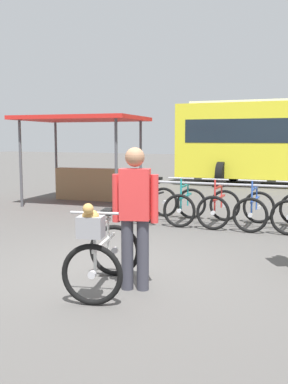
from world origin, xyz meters
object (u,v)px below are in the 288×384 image
Objects in this scene: racked_bike_red at (219,207)px; market_stall at (88,151)px; racked_bike_black at (154,203)px; featured_bicycle at (102,251)px; racked_bike_teal at (186,205)px; racked_bike_blue at (255,209)px; person_with_featured_bike at (135,212)px.

racked_bike_red is 4.51m from market_stall.
featured_bicycle is at bearing -71.66° from racked_bike_black.
market_stall reaches higher than racked_bike_teal.
market_stall is at bearing 160.33° from racked_bike_red.
racked_bike_teal and racked_bike_blue have the same top height.
featured_bicycle is 0.76× the size of person_with_featured_bike.
person_with_featured_bike is 0.48× the size of market_stall.
racked_bike_black is at bearing -30.46° from market_stall.
person_with_featured_bike is at bearing -95.34° from racked_bike_blue.
racked_bike_black is 0.70m from racked_bike_teal.
featured_bicycle reaches higher than racked_bike_red.
racked_bike_black and racked_bike_blue have the same top height.
racked_bike_teal is (0.70, 0.07, -0.00)m from racked_bike_black.
racked_bike_black and racked_bike_red have the same top height.
racked_bike_blue is (2.09, 0.20, -0.00)m from racked_bike_black.
featured_bicycle is at bearing -135.84° from person_with_featured_bike.
racked_bike_red is (0.70, 0.07, 0.00)m from racked_bike_teal.
racked_bike_blue is 4.53m from featured_bicycle.
racked_bike_red is at bearing -19.67° from market_stall.
person_with_featured_bike is at bearing -76.18° from racked_bike_teal.
featured_bicycle is 0.37× the size of market_stall.
person_with_featured_bike reaches higher than featured_bicycle.
racked_bike_black is at bearing 108.34° from featured_bicycle.
person_with_featured_bike is at bearing -85.80° from racked_bike_red.
racked_bike_black is at bearing -174.51° from racked_bike_blue.
racked_bike_blue is (1.39, 0.13, 0.00)m from racked_bike_teal.
racked_bike_blue is 5.14m from market_stall.
racked_bike_blue is at bearing -16.29° from market_stall.
person_with_featured_bike is at bearing -67.01° from racked_bike_black.
featured_bicycle reaches higher than racked_bike_teal.
racked_bike_black is 0.33× the size of market_stall.
racked_bike_blue is at bearing 5.49° from racked_bike_red.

